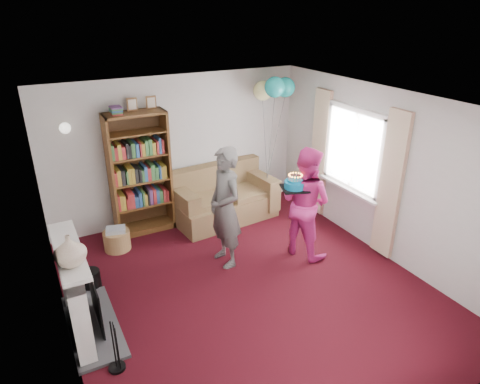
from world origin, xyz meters
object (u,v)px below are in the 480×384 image
sofa (222,199)px  person_striped (225,208)px  bookcase (139,175)px  person_magenta (305,202)px  birthday_cake (295,185)px

sofa → person_striped: person_striped is taller
bookcase → sofa: bookcase is taller
bookcase → person_striped: size_ratio=1.25×
person_striped → person_magenta: size_ratio=1.05×
sofa → bookcase: bearing=165.1°
bookcase → person_striped: (0.78, -1.58, -0.10)m
person_striped → birthday_cake: person_striped is taller
person_magenta → bookcase: bearing=26.5°
person_striped → birthday_cake: bearing=67.6°
person_magenta → birthday_cake: size_ratio=4.66×
bookcase → person_striped: 1.77m
sofa → person_striped: size_ratio=0.98×
sofa → person_striped: bearing=-119.0°
sofa → birthday_cake: bearing=-83.6°
person_striped → birthday_cake: size_ratio=4.90×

